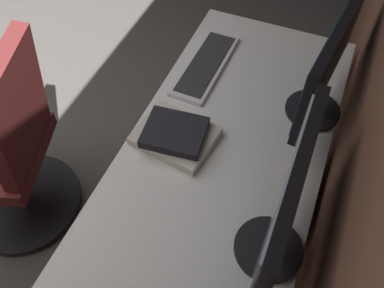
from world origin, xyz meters
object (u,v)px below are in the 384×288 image
monitor_primary (283,208)px  keyboard_main (206,65)px  book_stack_near (175,135)px  drawer_pedestal (225,203)px  office_chair (9,155)px  monitor_secondary (329,63)px

monitor_primary → keyboard_main: 0.82m
keyboard_main → book_stack_near: bearing=5.4°
monitor_primary → drawer_pedestal: bearing=-145.4°
drawer_pedestal → office_chair: bearing=-78.1°
monitor_secondary → keyboard_main: (-0.07, -0.45, -0.22)m
keyboard_main → office_chair: size_ratio=0.44×
monitor_secondary → keyboard_main: monitor_secondary is taller
monitor_secondary → office_chair: 1.32m
drawer_pedestal → monitor_secondary: (-0.28, 0.21, 0.62)m
office_chair → monitor_secondary: bearing=112.7°
keyboard_main → office_chair: (0.54, -0.67, -0.28)m
monitor_primary → book_stack_near: size_ratio=1.67×
keyboard_main → office_chair: office_chair is taller
monitor_primary → keyboard_main: (-0.65, -0.44, -0.24)m
monitor_primary → office_chair: bearing=-95.5°
drawer_pedestal → office_chair: (0.19, -0.91, 0.11)m
drawer_pedestal → monitor_secondary: size_ratio=1.26×
drawer_pedestal → monitor_primary: (0.30, 0.21, 0.63)m
monitor_secondary → office_chair: size_ratio=0.57×
monitor_primary → office_chair: (-0.11, -1.11, -0.53)m
monitor_primary → monitor_secondary: (-0.58, 0.00, -0.02)m
book_stack_near → office_chair: (0.16, -0.71, -0.30)m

